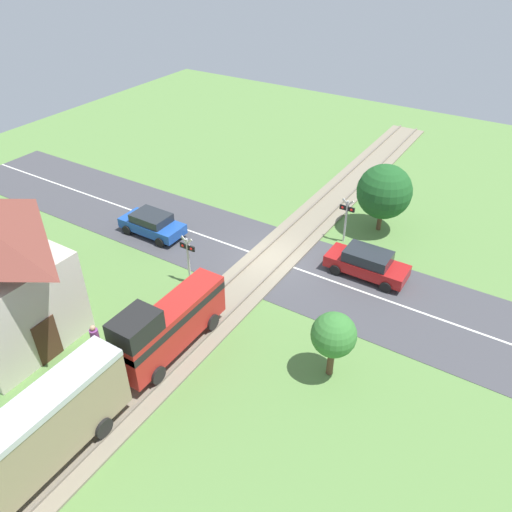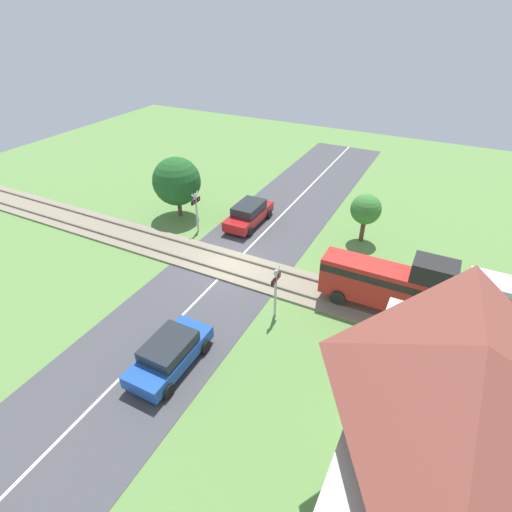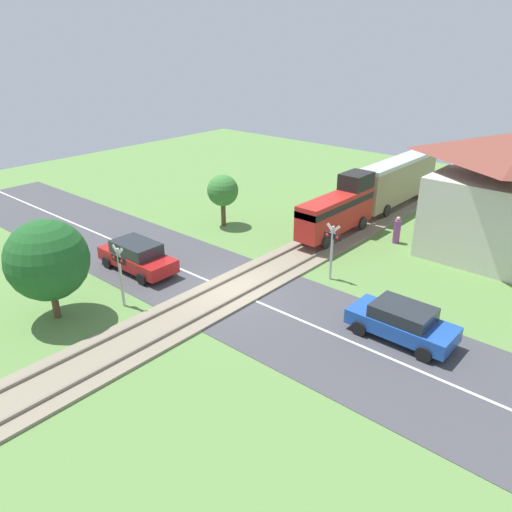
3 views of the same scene
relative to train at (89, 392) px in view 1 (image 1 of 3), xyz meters
name	(u,v)px [view 1 (image 1 of 3)]	position (x,y,z in m)	size (l,w,h in m)	color
ground_plane	(271,260)	(0.00, -12.81, -1.87)	(60.00, 60.00, 0.00)	#5B8442
road_surface	(271,260)	(0.00, -12.81, -1.86)	(48.00, 6.40, 0.02)	#424247
track_bed	(271,259)	(0.00, -12.81, -1.80)	(2.80, 48.00, 0.24)	gray
train	(89,392)	(0.00, 0.00, 0.00)	(1.58, 14.51, 3.18)	red
car_near_crossing	(367,263)	(-4.95, -14.25, -1.09)	(4.28, 1.82, 1.50)	#A81919
car_far_side	(152,224)	(7.38, -11.37, -1.14)	(3.96, 1.87, 1.38)	#1E4CA8
crossing_signal_west_approach	(346,214)	(-2.59, -16.75, -0.09)	(0.90, 0.18, 2.75)	#B7B7B7
crossing_signal_east_approach	(188,253)	(2.59, -8.87, -0.09)	(0.90, 0.18, 2.75)	#B7B7B7
pedestrian_by_station	(96,340)	(2.85, -2.71, -1.18)	(0.38, 0.38, 1.52)	#7F3D84
tree_roadside_hedge	(334,335)	(-6.27, -6.98, 0.27)	(1.84, 1.84, 3.09)	brown
tree_beyond_track	(384,192)	(-3.86, -19.09, 0.68)	(3.21, 3.21, 4.16)	brown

